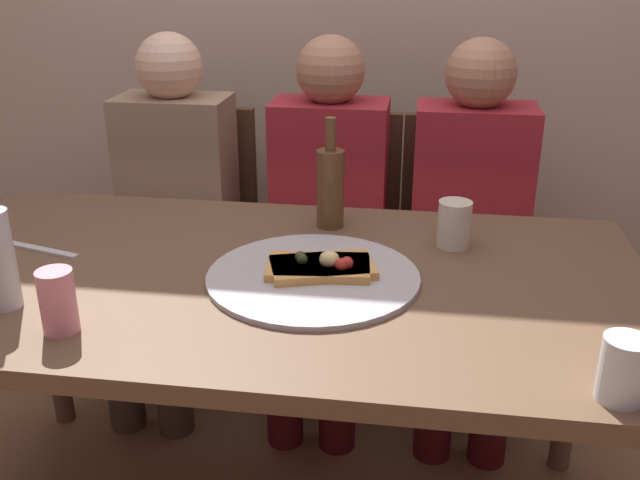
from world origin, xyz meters
The scene contains 15 objects.
dining_table centered at (0.00, 0.00, 0.67)m, with size 1.66×0.89×0.75m.
pizza_tray centered at (0.11, -0.02, 0.76)m, with size 0.46×0.46×0.01m, color #ADADB2.
pizza_slice_last centered at (0.13, 0.00, 0.77)m, with size 0.25×0.19×0.05m.
pizza_slice_extra centered at (0.12, 0.00, 0.77)m, with size 0.23×0.15×0.05m.
beer_bottle centered at (0.10, 0.30, 0.86)m, with size 0.07×0.07×0.28m.
tumbler_near centered at (0.65, -0.38, 0.80)m, with size 0.07×0.07×0.11m, color silver.
tumbler_far centered at (0.41, 0.21, 0.81)m, with size 0.08×0.08×0.11m, color beige.
soda_can centered at (-0.32, -0.30, 0.81)m, with size 0.07×0.07×0.12m, color pink.
table_knife centered at (-0.55, 0.04, 0.75)m, with size 0.22×0.02×0.01m, color #B7B7BC.
chair_left centered at (-0.47, 0.84, 0.51)m, with size 0.44×0.44×0.90m.
chair_middle centered at (0.03, 0.84, 0.51)m, with size 0.44×0.44×0.90m.
chair_right centered at (0.48, 0.84, 0.51)m, with size 0.44×0.44×0.90m.
guest_in_sweater centered at (-0.47, 0.69, 0.64)m, with size 0.36×0.56×1.17m.
guest_in_beanie centered at (0.03, 0.69, 0.64)m, with size 0.36×0.56×1.17m.
guest_by_wall centered at (0.48, 0.69, 0.64)m, with size 0.36×0.56×1.17m.
Camera 1 is at (0.32, -1.37, 1.41)m, focal length 39.72 mm.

